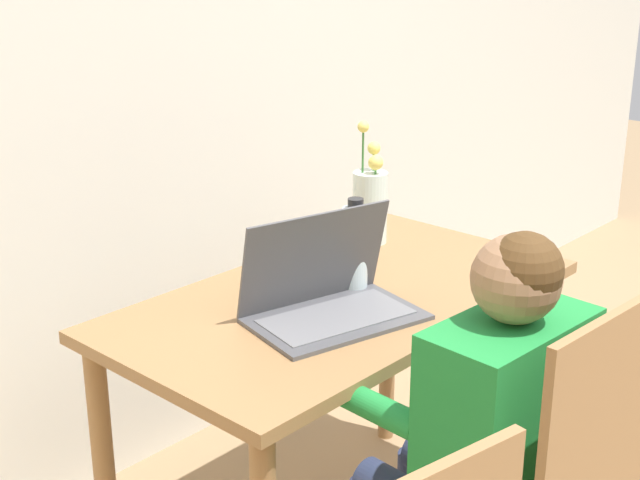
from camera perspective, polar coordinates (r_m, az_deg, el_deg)
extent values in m
cube|color=silver|center=(2.62, -10.12, 11.94)|extent=(6.40, 0.05, 2.50)
cube|color=olive|center=(2.15, 1.46, -3.79)|extent=(1.16, 0.63, 0.03)
cylinder|color=olive|center=(2.58, 13.85, -9.45)|extent=(0.05, 0.05, 0.71)
cylinder|color=olive|center=(2.83, 4.38, -6.20)|extent=(0.05, 0.05, 0.71)
cube|color=olive|center=(1.65, 17.42, -12.68)|extent=(0.38, 0.04, 0.52)
cube|color=#1E8438|center=(1.75, 11.73, -11.67)|extent=(0.36, 0.20, 0.44)
sphere|color=#936B4C|center=(1.62, 12.44, -2.44)|extent=(0.16, 0.16, 0.16)
sphere|color=#4C3319|center=(1.61, 12.94, -1.90)|extent=(0.14, 0.14, 0.14)
cylinder|color=navy|center=(1.98, 9.22, -14.56)|extent=(0.11, 0.28, 0.09)
cylinder|color=#1E8438|center=(1.95, 9.16, -7.36)|extent=(0.07, 0.24, 0.06)
cylinder|color=#1E8438|center=(1.75, 3.19, -10.49)|extent=(0.07, 0.24, 0.06)
cube|color=#4C4C51|center=(1.99, 1.07, -5.07)|extent=(0.42, 0.32, 0.01)
cube|color=slate|center=(1.99, 1.07, -4.92)|extent=(0.36, 0.24, 0.00)
cube|color=#4C4C51|center=(2.02, -0.35, -1.16)|extent=(0.38, 0.15, 0.23)
cube|color=black|center=(2.02, -0.41, -1.11)|extent=(0.34, 0.13, 0.20)
cylinder|color=silver|center=(2.47, 3.21, 2.10)|extent=(0.10, 0.10, 0.20)
cylinder|color=#3D7A38|center=(2.48, 3.42, 3.37)|extent=(0.01, 0.01, 0.22)
sphere|color=#EFDB66|center=(2.45, 3.47, 5.89)|extent=(0.04, 0.04, 0.04)
cylinder|color=#3D7A38|center=(2.45, 2.74, 3.96)|extent=(0.01, 0.01, 0.29)
sphere|color=#EFDB66|center=(2.41, 2.79, 7.26)|extent=(0.03, 0.03, 0.03)
cylinder|color=#3D7A38|center=(2.45, 3.54, 2.78)|extent=(0.01, 0.01, 0.19)
sphere|color=#EFDB66|center=(2.42, 3.58, 4.97)|extent=(0.04, 0.04, 0.04)
cylinder|color=silver|center=(2.13, 2.25, -0.61)|extent=(0.06, 0.06, 0.21)
cylinder|color=#262628|center=(2.09, 2.29, 2.36)|extent=(0.04, 0.04, 0.02)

